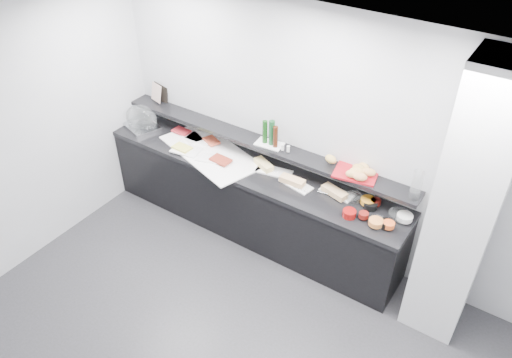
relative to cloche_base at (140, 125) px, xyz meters
The scene contains 56 objects.
back_wall 2.38m from the cloche_base, ahead, with size 5.00×0.02×2.70m, color #B5B8BD.
ceiling 3.37m from the cloche_base, 35.89° to the right, with size 5.00×5.00×0.00m, color white.
column 3.84m from the cloche_base, ahead, with size 0.50×0.50×2.70m, color silver.
buffet_cabinet 1.69m from the cloche_base, ahead, with size 3.60×0.60×0.85m, color black.
counter_top 1.62m from the cloche_base, ahead, with size 3.62×0.62×0.05m, color black.
wall_shelf 1.64m from the cloche_base, ahead, with size 3.60×0.25×0.04m, color black.
cloche_base is the anchor object (origin of this frame).
cloche_dome 0.11m from the cloche_base, ahead, with size 0.40×0.27×0.34m, color silver.
linen_runner 1.07m from the cloche_base, ahead, with size 1.26×0.60×0.01m, color white.
platter_meat_a 0.73m from the cloche_base, 10.24° to the left, with size 0.27×0.18×0.01m, color white.
food_meat_a 0.56m from the cloche_base, 14.80° to the left, with size 0.21×0.13×0.02m, color maroon.
platter_salmon 0.84m from the cloche_base, 12.06° to the left, with size 0.33×0.22×0.01m, color white.
food_salmon 0.99m from the cloche_base, 10.18° to the left, with size 0.21×0.13×0.02m, color #D2472B.
platter_cheese 0.85m from the cloche_base, ahead, with size 0.32×0.21×0.01m, color white.
food_cheese 0.80m from the cloche_base, ahead, with size 0.21×0.14×0.02m, color #E4DC58.
platter_meat_b 1.15m from the cloche_base, ahead, with size 0.26×0.17×0.01m, color white.
food_meat_b 1.31m from the cloche_base, ahead, with size 0.23×0.14×0.02m, color maroon.
sandwich_plate_left 1.88m from the cloche_base, ahead, with size 0.39×0.17×0.01m, color white.
sandwich_food_left 1.75m from the cloche_base, ahead, with size 0.26×0.10×0.06m, color #E8CC79.
tongs_left 1.86m from the cloche_base, ahead, with size 0.01×0.01×0.16m, color #B6B8BD.
sandwich_plate_mid 2.19m from the cloche_base, ahead, with size 0.36×0.15×0.01m, color white.
sandwich_food_mid 2.15m from the cloche_base, ahead, with size 0.27×0.10×0.06m, color #DFAC75.
tongs_mid 2.28m from the cloche_base, ahead, with size 0.01×0.01×0.16m, color #B2B4B9.
sandwich_plate_right 2.61m from the cloche_base, ahead, with size 0.35×0.15×0.01m, color white.
sandwich_food_right 2.60m from the cloche_base, ahead, with size 0.28×0.11×0.06m, color tan.
tongs_right 2.52m from the cloche_base, ahead, with size 0.01×0.01×0.16m, color #B4B6BB.
bowl_glass_fruit 2.80m from the cloche_base, ahead, with size 0.16×0.16×0.07m, color silver.
fill_glass_fruit 2.95m from the cloche_base, ahead, with size 0.15×0.15×0.05m, color orange.
bowl_black_jam 2.99m from the cloche_base, ahead, with size 0.13×0.13×0.07m, color black.
fill_black_jam 3.01m from the cloche_base, ahead, with size 0.10×0.10×0.05m, color #530F0B.
bowl_glass_cream 3.27m from the cloche_base, ahead, with size 0.20×0.20×0.07m, color white.
fill_glass_cream 3.33m from the cloche_base, ahead, with size 0.15×0.15×0.05m, color silver.
bowl_red_jam 2.87m from the cloche_base, ahead, with size 0.13×0.13×0.07m, color maroon.
fill_red_jam 2.99m from the cloche_base, ahead, with size 0.09×0.09×0.05m, color #63130E.
bowl_glass_salmon 3.14m from the cloche_base, ahead, with size 0.14×0.14×0.07m, color white.
fill_glass_salmon 3.13m from the cloche_base, ahead, with size 0.14×0.14×0.05m, color orange.
bowl_black_fruit 3.22m from the cloche_base, ahead, with size 0.12×0.12×0.07m, color black.
fill_black_fruit 3.24m from the cloche_base, ahead, with size 0.11×0.11×0.05m, color #E6561F.
framed_print 0.49m from the cloche_base, 70.99° to the left, with size 0.21×0.02×0.26m, color black.
print_art 0.45m from the cloche_base, 69.25° to the left, with size 0.20×0.00×0.22m, color tan.
condiment_tray 1.78m from the cloche_base, ahead, with size 0.30×0.18×0.01m, color white.
bottle_green_a 1.75m from the cloche_base, ahead, with size 0.05×0.05×0.26m, color #0F370F.
bottle_brown 1.88m from the cloche_base, ahead, with size 0.05×0.05×0.24m, color #341609.
bottle_green_b 1.83m from the cloche_base, ahead, with size 0.06×0.06×0.28m, color #103C1B.
bottle_hot 1.87m from the cloche_base, ahead, with size 0.04×0.04×0.18m, color red.
shaker_salt 1.96m from the cloche_base, ahead, with size 0.03×0.03×0.07m, color white.
shaker_pepper 2.03m from the cloche_base, ahead, with size 0.03×0.03×0.07m, color silver.
bread_tray 2.77m from the cloche_base, ahead, with size 0.42×0.29×0.02m, color #A4111B.
bread_roll_nw 2.49m from the cloche_base, ahead, with size 0.14×0.09×0.08m, color tan.
bread_roll_n 2.79m from the cloche_base, ahead, with size 0.14×0.09×0.08m, color #B08843.
bread_roll_ne 2.83m from the cloche_base, ahead, with size 0.12×0.08×0.08m, color tan.
bread_roll_s 2.76m from the cloche_base, ahead, with size 0.12×0.07×0.08m, color tan.
bread_roll_se 2.85m from the cloche_base, ahead, with size 0.14×0.09×0.08m, color tan.
bread_roll_midw 2.79m from the cloche_base, ahead, with size 0.15×0.09×0.08m, color tan.
bread_roll_mide 2.89m from the cloche_base, ahead, with size 0.14×0.09×0.08m, color #C18849.
carafe 3.38m from the cloche_base, ahead, with size 0.10×0.10×0.30m, color silver.
Camera 1 is at (1.83, -1.95, 4.03)m, focal length 35.00 mm.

